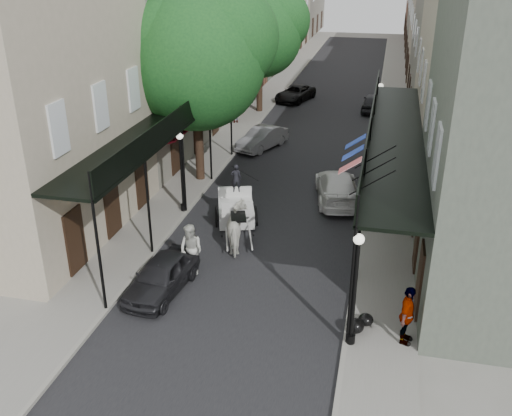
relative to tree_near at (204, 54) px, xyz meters
The scene contains 24 objects.
ground 12.78m from the tree_near, 67.59° to the right, with size 140.00×140.00×0.00m, color gray.
road 12.50m from the tree_near, 66.86° to the left, with size 8.00×90.00×0.01m, color black.
sidewalk_left 11.77m from the tree_near, 94.67° to the left, with size 2.20×90.00×0.12m, color gray.
sidewalk_right 14.91m from the tree_near, 46.88° to the left, with size 2.20×90.00×0.12m, color gray.
building_row_left 20.34m from the tree_near, 102.52° to the left, with size 5.00×80.00×10.50m, color #B0A28D.
building_row_right 23.63m from the tree_near, 57.15° to the left, with size 5.00×80.00×10.50m, color gray.
gallery_left 4.06m from the tree_near, 100.49° to the right, with size 2.20×18.05×4.88m.
gallery_right 9.84m from the tree_near, 19.59° to the right, with size 2.20×18.05×4.88m.
tree_near is the anchor object (origin of this frame).
tree_far 14.02m from the tree_near, 90.19° to the left, with size 6.45×6.00×8.61m.
lamppost_right_near 15.39m from the tree_near, 55.73° to the right, with size 0.32×0.32×3.71m.
lamppost_left 6.10m from the tree_near, 88.66° to the right, with size 0.32×0.32×3.71m.
lamppost_right_far 12.24m from the tree_near, 43.31° to the left, with size 0.32×0.32×3.71m.
horse 9.51m from the tree_near, 63.64° to the right, with size 0.96×2.10×1.78m, color silver.
carriage 7.29m from the tree_near, 58.72° to the right, with size 2.33×2.94×2.97m.
pedestrian_walking 10.92m from the tree_near, 76.52° to the right, with size 0.95×0.74×1.96m, color beige.
pedestrian_sidewalk_left 11.89m from the tree_near, 97.22° to the left, with size 1.08×0.62×1.67m, color gray.
pedestrian_sidewalk_right 16.30m from the tree_near, 49.98° to the right, with size 1.13×0.47×1.93m, color gray.
car_left_near 12.22m from the tree_near, 81.43° to the right, with size 1.51×3.76×1.28m, color black.
car_left_mid 8.30m from the tree_near, 74.25° to the left, with size 1.36×3.89×1.28m, color gray.
car_left_far 18.88m from the tree_near, 84.89° to the left, with size 1.99×4.32×1.20m, color black.
car_right_near 9.01m from the tree_near, ahead, with size 1.94×4.77×1.38m, color silver.
car_right_far 18.73m from the tree_near, 64.03° to the left, with size 1.58×3.92×1.33m, color black.
trash_bags 15.53m from the tree_near, 53.36° to the right, with size 0.82×0.97×0.47m.
Camera 1 is at (4.48, -16.39, 11.05)m, focal length 40.00 mm.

